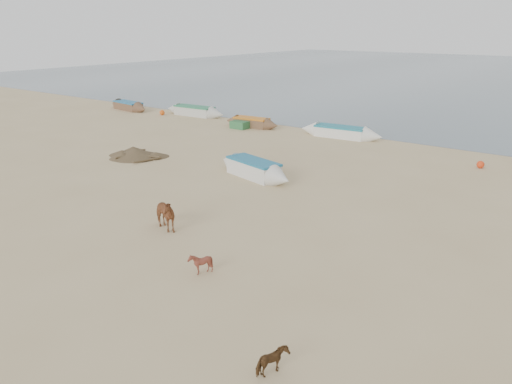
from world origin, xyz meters
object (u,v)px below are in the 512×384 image
cow_adult (163,214)px  calf_right (273,362)px  near_canoe (254,168)px  calf_front (200,263)px

cow_adult → calf_right: bearing=-103.0°
calf_right → cow_adult: bearing=55.0°
calf_right → near_canoe: bearing=31.8°
calf_front → cow_adult: bearing=-138.9°
calf_front → near_canoe: near_canoe is taller
calf_front → near_canoe: 11.63m
cow_adult → near_canoe: bearing=25.9°
calf_right → near_canoe: 16.72m
cow_adult → calf_front: cow_adult is taller
calf_front → calf_right: calf_front is taller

